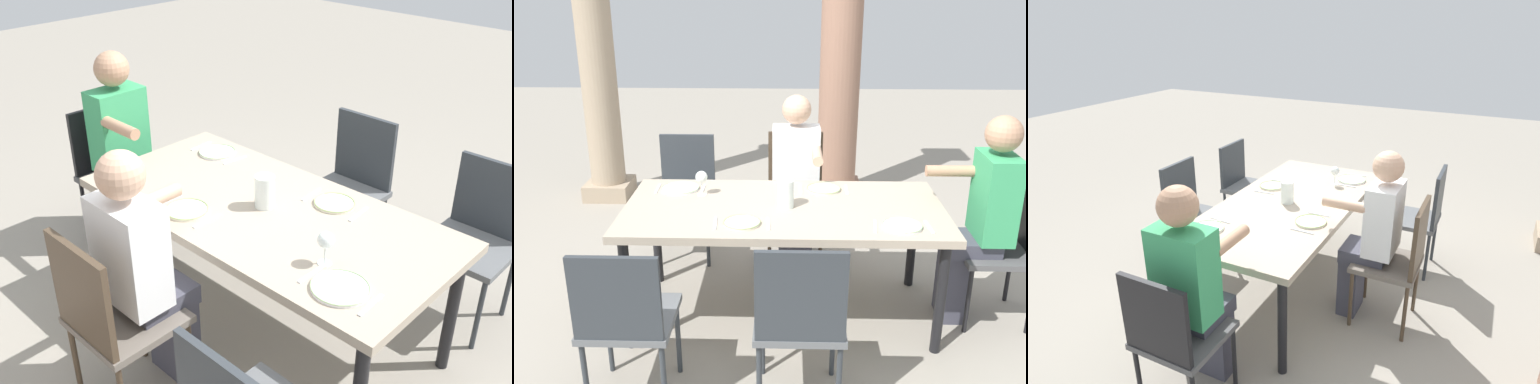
{
  "view_description": "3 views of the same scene",
  "coord_description": "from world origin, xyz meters",
  "views": [
    {
      "loc": [
        -1.78,
        1.92,
        2.24
      ],
      "look_at": [
        0.07,
        -0.01,
        0.81
      ],
      "focal_mm": 41.64,
      "sensor_mm": 36.0,
      "label": 1
    },
    {
      "loc": [
        0.01,
        -3.26,
        2.07
      ],
      "look_at": [
        -0.08,
        -0.03,
        0.85
      ],
      "focal_mm": 40.48,
      "sensor_mm": 36.0,
      "label": 2
    },
    {
      "loc": [
        2.81,
        1.37,
        2.09
      ],
      "look_at": [
        -0.08,
        -0.09,
        0.79
      ],
      "focal_mm": 30.66,
      "sensor_mm": 36.0,
      "label": 3
    }
  ],
  "objects": [
    {
      "name": "ground_plane",
      "position": [
        0.0,
        0.0,
        0.0
      ],
      "size": [
        16.0,
        16.0,
        0.0
      ],
      "primitive_type": "plane",
      "color": "gray"
    },
    {
      "name": "chair_west_north",
      "position": [
        -0.76,
        0.9,
        0.53
      ],
      "size": [
        0.44,
        0.44,
        0.92
      ],
      "color": "#5B5E61",
      "rests_on": "ground"
    },
    {
      "name": "chair_west_south",
      "position": [
        -0.76,
        -0.89,
        0.53
      ],
      "size": [
        0.44,
        0.44,
        0.91
      ],
      "color": "#5B5E61",
      "rests_on": "ground"
    },
    {
      "name": "spoon_3",
      "position": [
        0.81,
        -0.29,
        0.75
      ],
      "size": [
        0.03,
        0.17,
        0.01
      ],
      "primitive_type": "cube",
      "rotation": [
        0.0,
        0.0,
        0.06
      ],
      "color": "silver",
      "rests_on": "dining_table"
    },
    {
      "name": "spoon_0",
      "position": [
        -0.53,
        0.28,
        0.75
      ],
      "size": [
        0.02,
        0.17,
        0.01
      ],
      "primitive_type": "cube",
      "rotation": [
        0.0,
        0.0,
        -0.0
      ],
      "color": "silver",
      "rests_on": "dining_table"
    },
    {
      "name": "chair_mid_north",
      "position": [
        0.08,
        0.9,
        0.55
      ],
      "size": [
        0.44,
        0.44,
        0.95
      ],
      "color": "#6A6158",
      "rests_on": "ground"
    },
    {
      "name": "spoon_1",
      "position": [
        -0.09,
        -0.27,
        0.75
      ],
      "size": [
        0.03,
        0.17,
        0.01
      ],
      "primitive_type": "cube",
      "rotation": [
        0.0,
        0.0,
        0.07
      ],
      "color": "silver",
      "rests_on": "dining_table"
    },
    {
      "name": "fork_0",
      "position": [
        -0.83,
        0.28,
        0.75
      ],
      "size": [
        0.02,
        0.17,
        0.01
      ],
      "primitive_type": "cube",
      "rotation": [
        0.0,
        0.0,
        0.04
      ],
      "color": "silver",
      "rests_on": "dining_table"
    },
    {
      "name": "fork_2",
      "position": [
        0.11,
        0.3,
        0.75
      ],
      "size": [
        0.02,
        0.17,
        0.01
      ],
      "primitive_type": "cube",
      "rotation": [
        0.0,
        0.0,
        -0.0
      ],
      "color": "silver",
      "rests_on": "dining_table"
    },
    {
      "name": "dining_table",
      "position": [
        0.0,
        0.0,
        0.69
      ],
      "size": [
        1.95,
        0.95,
        0.75
      ],
      "color": "tan",
      "rests_on": "ground"
    },
    {
      "name": "plate_2",
      "position": [
        0.26,
        0.3,
        0.76
      ],
      "size": [
        0.22,
        0.22,
        0.02
      ],
      "color": "silver",
      "rests_on": "dining_table"
    },
    {
      "name": "plate_3",
      "position": [
        0.66,
        -0.29,
        0.76
      ],
      "size": [
        0.23,
        0.23,
        0.02
      ],
      "color": "white",
      "rests_on": "dining_table"
    },
    {
      "name": "wine_glass_0",
      "position": [
        -0.52,
        0.18,
        0.87
      ],
      "size": [
        0.08,
        0.08,
        0.16
      ],
      "color": "white",
      "rests_on": "dining_table"
    },
    {
      "name": "fork_3",
      "position": [
        0.51,
        -0.29,
        0.75
      ],
      "size": [
        0.04,
        0.17,
        0.01
      ],
      "primitive_type": "cube",
      "rotation": [
        0.0,
        0.0,
        -0.12
      ],
      "color": "silver",
      "rests_on": "dining_table"
    },
    {
      "name": "plate_1",
      "position": [
        -0.24,
        -0.27,
        0.76
      ],
      "size": [
        0.21,
        0.21,
        0.02
      ],
      "color": "silver",
      "rests_on": "dining_table"
    },
    {
      "name": "diner_woman_green",
      "position": [
        0.09,
        0.7,
        0.69
      ],
      "size": [
        0.35,
        0.49,
        1.28
      ],
      "color": "#3F3F4C",
      "rests_on": "ground"
    },
    {
      "name": "water_pitcher",
      "position": [
        0.01,
        -0.01,
        0.82
      ],
      "size": [
        0.1,
        0.1,
        0.17
      ],
      "color": "white",
      "rests_on": "dining_table"
    },
    {
      "name": "chair_mid_south",
      "position": [
        0.08,
        -0.9,
        0.55
      ],
      "size": [
        0.44,
        0.44,
        0.95
      ],
      "color": "#5B5E61",
      "rests_on": "ground"
    },
    {
      "name": "spoon_2",
      "position": [
        0.41,
        0.3,
        0.75
      ],
      "size": [
        0.02,
        0.17,
        0.01
      ],
      "primitive_type": "cube",
      "rotation": [
        0.0,
        0.0,
        -0.03
      ],
      "color": "silver",
      "rests_on": "dining_table"
    },
    {
      "name": "plate_0",
      "position": [
        -0.68,
        0.28,
        0.76
      ],
      "size": [
        0.25,
        0.25,
        0.02
      ],
      "color": "white",
      "rests_on": "dining_table"
    },
    {
      "name": "fork_1",
      "position": [
        -0.39,
        -0.27,
        0.75
      ],
      "size": [
        0.03,
        0.17,
        0.01
      ],
      "primitive_type": "cube",
      "rotation": [
        0.0,
        0.0,
        0.08
      ],
      "color": "silver",
      "rests_on": "dining_table"
    },
    {
      "name": "diner_man_white",
      "position": [
        1.21,
        0.0,
        0.71
      ],
      "size": [
        0.5,
        0.35,
        1.32
      ],
      "color": "#3F3F4C",
      "rests_on": "ground"
    },
    {
      "name": "chair_head_east",
      "position": [
        1.4,
        0.0,
        0.52
      ],
      "size": [
        0.44,
        0.44,
        0.91
      ],
      "color": "#4F4F50",
      "rests_on": "ground"
    }
  ]
}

